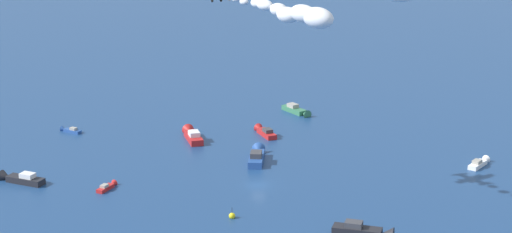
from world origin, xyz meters
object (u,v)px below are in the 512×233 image
(motorboat_inshore, at_px, (20,179))
(motorboat_ahead, at_px, (257,156))
(motorboat_mid_cluster, at_px, (297,111))
(motorboat_outer_ring_f, at_px, (265,132))
(motorboat_outer_ring_b, at_px, (107,187))
(motorboat_outer_ring_d, at_px, (480,163))
(motorboat_outer_ring_e, at_px, (366,231))
(motorboat_far_port, at_px, (70,130))
(marker_buoy, at_px, (232,216))
(motorboat_trailing, at_px, (192,135))

(motorboat_inshore, relative_size, motorboat_ahead, 0.88)
(motorboat_ahead, height_order, motorboat_mid_cluster, motorboat_ahead)
(motorboat_outer_ring_f, bearing_deg, motorboat_ahead, -177.69)
(motorboat_outer_ring_b, height_order, motorboat_outer_ring_d, motorboat_outer_ring_d)
(motorboat_inshore, distance_m, motorboat_ahead, 46.14)
(motorboat_outer_ring_d, relative_size, motorboat_outer_ring_e, 0.66)
(motorboat_outer_ring_e, relative_size, motorboat_outer_ring_f, 1.31)
(motorboat_far_port, xyz_separation_m, motorboat_mid_cluster, (21.23, -47.60, 0.27))
(marker_buoy, bearing_deg, motorboat_outer_ring_b, 67.49)
(motorboat_outer_ring_d, bearing_deg, motorboat_trailing, 81.83)
(motorboat_mid_cluster, relative_size, motorboat_outer_ring_d, 1.14)
(motorboat_mid_cluster, bearing_deg, motorboat_trailing, 137.59)
(motorboat_outer_ring_d, height_order, motorboat_outer_ring_e, motorboat_outer_ring_e)
(motorboat_outer_ring_d, distance_m, motorboat_outer_ring_f, 46.52)
(motorboat_ahead, relative_size, motorboat_outer_ring_e, 1.06)
(motorboat_ahead, bearing_deg, marker_buoy, -179.83)
(motorboat_trailing, xyz_separation_m, motorboat_ahead, (-11.36, -15.56, 0.04))
(motorboat_far_port, xyz_separation_m, marker_buoy, (-42.47, -43.04, -0.01))
(motorboat_inshore, relative_size, motorboat_outer_ring_f, 1.22)
(motorboat_mid_cluster, bearing_deg, motorboat_far_port, 114.04)
(motorboat_outer_ring_e, bearing_deg, marker_buoy, 79.63)
(motorboat_trailing, distance_m, motorboat_outer_ring_b, 32.60)
(marker_buoy, bearing_deg, motorboat_far_port, 45.38)
(motorboat_trailing, bearing_deg, motorboat_outer_ring_f, -71.04)
(motorboat_outer_ring_f, bearing_deg, motorboat_mid_cluster, -17.35)
(motorboat_far_port, height_order, motorboat_outer_ring_e, motorboat_outer_ring_e)
(motorboat_trailing, distance_m, motorboat_outer_ring_f, 15.75)
(motorboat_far_port, relative_size, motorboat_trailing, 0.51)
(motorboat_mid_cluster, bearing_deg, motorboat_outer_ring_e, -165.02)
(motorboat_mid_cluster, bearing_deg, motorboat_outer_ring_d, -128.05)
(motorboat_ahead, xyz_separation_m, motorboat_outer_ring_f, (16.48, 0.67, -0.21))
(motorboat_far_port, bearing_deg, motorboat_mid_cluster, -65.96)
(motorboat_outer_ring_b, bearing_deg, motorboat_outer_ring_f, -33.68)
(motorboat_trailing, relative_size, motorboat_outer_ring_f, 1.32)
(motorboat_far_port, height_order, motorboat_outer_ring_d, motorboat_outer_ring_d)
(motorboat_ahead, relative_size, marker_buoy, 5.12)
(motorboat_ahead, bearing_deg, motorboat_outer_ring_e, -146.44)
(motorboat_outer_ring_d, xyz_separation_m, marker_buoy, (-33.06, 43.72, -0.13))
(motorboat_mid_cluster, bearing_deg, motorboat_ahead, 172.10)
(motorboat_outer_ring_b, height_order, marker_buoy, marker_buoy)
(motorboat_mid_cluster, relative_size, marker_buoy, 3.65)
(marker_buoy, bearing_deg, motorboat_inshore, 75.00)
(motorboat_far_port, relative_size, motorboat_ahead, 0.49)
(motorboat_ahead, height_order, marker_buoy, motorboat_ahead)
(motorboat_mid_cluster, distance_m, motorboat_outer_ring_f, 17.82)
(motorboat_ahead, bearing_deg, motorboat_far_port, 74.08)
(motorboat_ahead, height_order, motorboat_outer_ring_d, motorboat_ahead)
(motorboat_trailing, distance_m, motorboat_ahead, 19.27)
(marker_buoy, bearing_deg, motorboat_trailing, 20.62)
(motorboat_ahead, relative_size, motorboat_outer_ring_b, 2.03)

